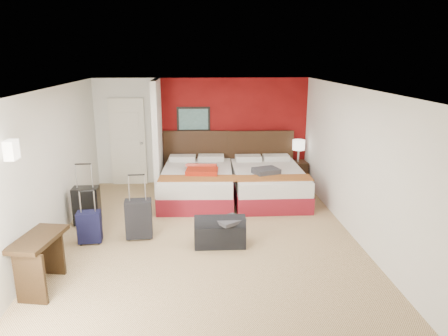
{
  "coord_description": "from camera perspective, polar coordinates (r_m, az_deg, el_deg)",
  "views": [
    {
      "loc": [
        -0.15,
        -6.59,
        3.01
      ],
      "look_at": [
        0.35,
        0.8,
        1.0
      ],
      "focal_mm": 33.53,
      "sensor_mm": 36.0,
      "label": 1
    }
  ],
  "objects": [
    {
      "name": "ground",
      "position": [
        7.24,
        -2.39,
        -9.38
      ],
      "size": [
        6.5,
        6.5,
        0.0
      ],
      "primitive_type": "plane",
      "color": "tan",
      "rests_on": "ground"
    },
    {
      "name": "room_walls",
      "position": [
        8.29,
        -12.52,
        2.61
      ],
      "size": [
        5.02,
        6.52,
        2.5
      ],
      "color": "silver",
      "rests_on": "ground"
    },
    {
      "name": "red_accent_panel",
      "position": [
        10.01,
        1.32,
        5.06
      ],
      "size": [
        3.5,
        0.04,
        2.5
      ],
      "primitive_type": "cube",
      "color": "maroon",
      "rests_on": "ground"
    },
    {
      "name": "partition_wall",
      "position": [
        9.4,
        -9.04,
        4.21
      ],
      "size": [
        0.12,
        1.2,
        2.5
      ],
      "primitive_type": "cube",
      "color": "silver",
      "rests_on": "ground"
    },
    {
      "name": "entry_door",
      "position": [
        10.11,
        -12.95,
        3.48
      ],
      "size": [
        0.82,
        0.06,
        2.05
      ],
      "primitive_type": "cube",
      "color": "silver",
      "rests_on": "ground"
    },
    {
      "name": "bed_left",
      "position": [
        8.98,
        -3.65,
        -2.27
      ],
      "size": [
        1.61,
        2.22,
        0.64
      ],
      "primitive_type": "cube",
      "rotation": [
        0.0,
        0.0,
        -0.06
      ],
      "color": "white",
      "rests_on": "ground"
    },
    {
      "name": "bed_right",
      "position": [
        9.05,
        6.0,
        -2.21
      ],
      "size": [
        1.5,
        2.13,
        0.64
      ],
      "primitive_type": "cube",
      "rotation": [
        0.0,
        0.0,
        -0.01
      ],
      "color": "white",
      "rests_on": "ground"
    },
    {
      "name": "red_suitcase_open",
      "position": [
        8.78,
        -3.04,
        -0.11
      ],
      "size": [
        0.74,
        0.95,
        0.11
      ],
      "primitive_type": "cube",
      "rotation": [
        0.0,
        0.0,
        -0.12
      ],
      "color": "#A6200E",
      "rests_on": "bed_left"
    },
    {
      "name": "jacket_bundle",
      "position": [
        8.64,
        5.75,
        -0.43
      ],
      "size": [
        0.59,
        0.53,
        0.12
      ],
      "primitive_type": "cube",
      "rotation": [
        0.0,
        0.0,
        0.33
      ],
      "color": "#3B3C40",
      "rests_on": "bed_right"
    },
    {
      "name": "nightstand",
      "position": [
        10.09,
        9.97,
        -0.71
      ],
      "size": [
        0.43,
        0.43,
        0.57
      ],
      "primitive_type": "cube",
      "rotation": [
        0.0,
        0.0,
        0.05
      ],
      "color": "black",
      "rests_on": "ground"
    },
    {
      "name": "table_lamp",
      "position": [
        9.96,
        10.12,
        2.31
      ],
      "size": [
        0.32,
        0.32,
        0.52
      ],
      "primitive_type": "cylinder",
      "rotation": [
        0.0,
        0.0,
        0.11
      ],
      "color": "silver",
      "rests_on": "nightstand"
    },
    {
      "name": "suitcase_black",
      "position": [
        8.0,
        -18.19,
        -5.08
      ],
      "size": [
        0.46,
        0.29,
        0.69
      ],
      "primitive_type": "cube",
      "rotation": [
        0.0,
        0.0,
        0.01
      ],
      "color": "black",
      "rests_on": "ground"
    },
    {
      "name": "suitcase_charcoal",
      "position": [
        7.22,
        -11.53,
        -6.99
      ],
      "size": [
        0.46,
        0.3,
        0.65
      ],
      "primitive_type": "cube",
      "rotation": [
        0.0,
        0.0,
        0.07
      ],
      "color": "black",
      "rests_on": "ground"
    },
    {
      "name": "suitcase_navy",
      "position": [
        7.27,
        -17.84,
        -7.84
      ],
      "size": [
        0.39,
        0.25,
        0.52
      ],
      "primitive_type": "cube",
      "rotation": [
        0.0,
        0.0,
        0.07
      ],
      "color": "black",
      "rests_on": "ground"
    },
    {
      "name": "duffel_bag",
      "position": [
        6.88,
        -0.58,
        -8.83
      ],
      "size": [
        0.83,
        0.45,
        0.42
      ],
      "primitive_type": "cube",
      "rotation": [
        0.0,
        0.0,
        -0.02
      ],
      "color": "black",
      "rests_on": "ground"
    },
    {
      "name": "jacket_draped",
      "position": [
        6.75,
        0.72,
        -7.13
      ],
      "size": [
        0.55,
        0.53,
        0.06
      ],
      "primitive_type": "cube",
      "rotation": [
        0.0,
        0.0,
        0.6
      ],
      "color": "#3A3A3F",
      "rests_on": "duffel_bag"
    },
    {
      "name": "desk",
      "position": [
        6.14,
        -23.72,
        -11.71
      ],
      "size": [
        0.59,
        0.95,
        0.73
      ],
      "primitive_type": "cube",
      "rotation": [
        0.0,
        0.0,
        -0.18
      ],
      "color": "black",
      "rests_on": "ground"
    }
  ]
}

